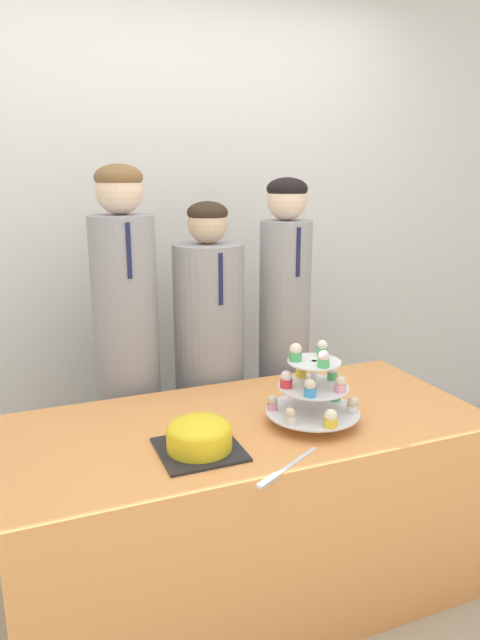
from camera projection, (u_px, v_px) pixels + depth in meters
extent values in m
cube|color=silver|center=(166.00, 223.00, 2.93)|extent=(9.00, 0.06, 2.70)
cube|color=#EF9951|center=(249.00, 507.00, 2.18)|extent=(1.72, 0.79, 0.72)
cube|color=#232328|center=(199.00, 449.00, 1.86)|extent=(0.27, 0.27, 0.01)
cylinder|color=yellow|center=(199.00, 439.00, 1.85)|extent=(0.21, 0.21, 0.06)
ellipsoid|color=yellow|center=(199.00, 429.00, 1.84)|extent=(0.21, 0.21, 0.07)
cube|color=silver|center=(297.00, 460.00, 1.79)|extent=(0.20, 0.12, 0.00)
cube|color=#B2B2B7|center=(268.00, 480.00, 1.68)|extent=(0.09, 0.06, 0.01)
cylinder|color=silver|center=(313.00, 392.00, 2.04)|extent=(0.02, 0.02, 0.24)
cylinder|color=silver|center=(313.00, 411.00, 2.06)|extent=(0.34, 0.34, 0.01)
cylinder|color=silver|center=(313.00, 387.00, 2.03)|extent=(0.25, 0.25, 0.01)
cylinder|color=silver|center=(314.00, 362.00, 2.01)|extent=(0.19, 0.19, 0.01)
cylinder|color=#E5333D|center=(297.00, 393.00, 2.18)|extent=(0.04, 0.04, 0.03)
sphere|color=#F4E5C6|center=(297.00, 386.00, 2.18)|extent=(0.04, 0.04, 0.04)
cylinder|color=pink|center=(272.00, 406.00, 2.06)|extent=(0.04, 0.04, 0.03)
sphere|color=beige|center=(273.00, 400.00, 2.06)|extent=(0.04, 0.04, 0.04)
cylinder|color=white|center=(290.00, 420.00, 1.94)|extent=(0.04, 0.04, 0.03)
sphere|color=beige|center=(290.00, 413.00, 1.94)|extent=(0.04, 0.04, 0.04)
cylinder|color=yellow|center=(331.00, 423.00, 1.92)|extent=(0.05, 0.05, 0.03)
sphere|color=#F4E5C6|center=(331.00, 415.00, 1.92)|extent=(0.04, 0.04, 0.04)
cylinder|color=white|center=(353.00, 408.00, 2.04)|extent=(0.04, 0.04, 0.03)
sphere|color=beige|center=(353.00, 402.00, 2.03)|extent=(0.04, 0.04, 0.04)
cylinder|color=#4CB766|center=(335.00, 396.00, 2.15)|extent=(0.05, 0.05, 0.03)
sphere|color=silver|center=(335.00, 389.00, 2.14)|extent=(0.04, 0.04, 0.04)
cylinder|color=#4CB766|center=(332.00, 376.00, 2.09)|extent=(0.04, 0.04, 0.03)
sphere|color=silver|center=(332.00, 370.00, 2.09)|extent=(0.04, 0.04, 0.04)
cylinder|color=yellow|center=(301.00, 373.00, 2.12)|extent=(0.04, 0.04, 0.03)
sphere|color=silver|center=(301.00, 366.00, 2.11)|extent=(0.04, 0.04, 0.04)
cylinder|color=#E5333D|center=(286.00, 383.00, 2.02)|extent=(0.04, 0.04, 0.03)
sphere|color=silver|center=(286.00, 376.00, 2.01)|extent=(0.04, 0.04, 0.04)
cylinder|color=#3893DB|center=(310.00, 392.00, 1.93)|extent=(0.04, 0.04, 0.03)
sphere|color=beige|center=(310.00, 385.00, 1.93)|extent=(0.04, 0.04, 0.04)
cylinder|color=pink|center=(340.00, 388.00, 1.98)|extent=(0.04, 0.04, 0.03)
sphere|color=beige|center=(340.00, 381.00, 1.97)|extent=(0.04, 0.04, 0.04)
cylinder|color=#4CB766|center=(295.00, 357.00, 2.01)|extent=(0.04, 0.04, 0.03)
sphere|color=#F4E5C6|center=(296.00, 349.00, 2.00)|extent=(0.04, 0.04, 0.04)
cylinder|color=#4CB766|center=(323.00, 363.00, 1.94)|extent=(0.04, 0.04, 0.03)
sphere|color=silver|center=(324.00, 356.00, 1.94)|extent=(0.04, 0.04, 0.04)
cylinder|color=#4CB766|center=(322.00, 352.00, 2.06)|extent=(0.04, 0.04, 0.03)
sphere|color=#F4E5C6|center=(322.00, 345.00, 2.06)|extent=(0.04, 0.04, 0.04)
cylinder|color=#939399|center=(129.00, 381.00, 2.50)|extent=(0.27, 0.27, 1.44)
sphere|color=beige|center=(119.00, 191.00, 2.29)|extent=(0.19, 0.19, 0.19)
ellipsoid|color=brown|center=(118.00, 177.00, 2.28)|extent=(0.20, 0.20, 0.11)
cube|color=#191E47|center=(129.00, 251.00, 2.22)|extent=(0.02, 0.01, 0.22)
cylinder|color=#939399|center=(210.00, 384.00, 2.65)|extent=(0.32, 0.32, 1.30)
sphere|color=#D6AD89|center=(208.00, 224.00, 2.46)|extent=(0.17, 0.17, 0.17)
ellipsoid|color=#332319|center=(207.00, 212.00, 2.45)|extent=(0.18, 0.18, 0.10)
cube|color=#191E47|center=(221.00, 279.00, 2.38)|extent=(0.02, 0.01, 0.22)
cylinder|color=#939399|center=(284.00, 365.00, 2.78)|extent=(0.24, 0.24, 1.39)
sphere|color=beige|center=(287.00, 200.00, 2.58)|extent=(0.18, 0.18, 0.18)
ellipsoid|color=black|center=(287.00, 189.00, 2.57)|extent=(0.19, 0.19, 0.10)
cube|color=#191E47|center=(298.00, 252.00, 2.53)|extent=(0.02, 0.01, 0.22)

